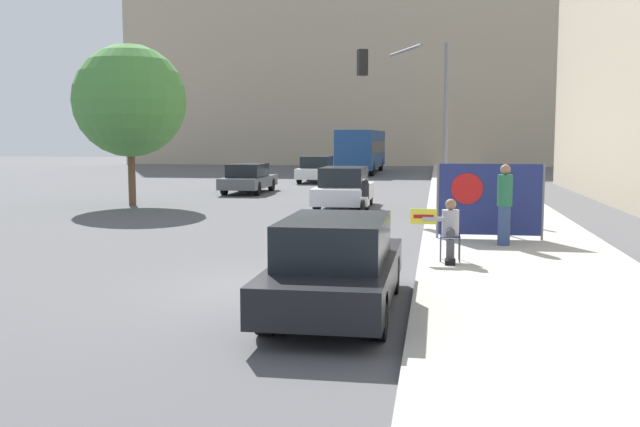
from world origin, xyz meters
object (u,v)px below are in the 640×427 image
object	(u,v)px
seated_protester	(449,228)
street_tree_near_curb	(130,101)
protest_banner	(489,199)
city_bus_on_road	(362,149)
motorcycle_on_road	(365,200)
traffic_light_pole	(415,97)
car_on_road_distant	(317,169)
jogger_on_sidewalk	(505,204)
car_on_road_midblock	(248,178)
parked_car_curbside	(336,265)
car_on_road_nearest	(344,188)

from	to	relation	value
seated_protester	street_tree_near_curb	size ratio (longest dim) A/B	0.20
seated_protester	protest_banner	size ratio (longest dim) A/B	0.49
city_bus_on_road	motorcycle_on_road	xyz separation A→B (m)	(3.11, -28.58, -1.27)
traffic_light_pole	motorcycle_on_road	size ratio (longest dim) A/B	2.63
car_on_road_distant	city_bus_on_road	distance (m)	11.30
street_tree_near_curb	jogger_on_sidewalk	bearing A→B (deg)	-35.39
car_on_road_midblock	city_bus_on_road	distance (m)	20.10
protest_banner	traffic_light_pole	distance (m)	7.52
motorcycle_on_road	street_tree_near_curb	size ratio (longest dim) A/B	0.35
jogger_on_sidewalk	parked_car_curbside	xyz separation A→B (m)	(-2.99, -6.23, -0.39)
parked_car_curbside	street_tree_near_curb	bearing A→B (deg)	123.20
traffic_light_pole	parked_car_curbside	distance (m)	14.25
car_on_road_nearest	parked_car_curbside	bearing A→B (deg)	-82.99
city_bus_on_road	car_on_road_midblock	bearing A→B (deg)	-99.49
seated_protester	car_on_road_midblock	distance (m)	20.48
car_on_road_nearest	car_on_road_midblock	size ratio (longest dim) A/B	1.06
street_tree_near_curb	car_on_road_nearest	bearing A→B (deg)	0.16
city_bus_on_road	street_tree_near_curb	distance (m)	27.23
protest_banner	street_tree_near_curb	distance (m)	15.67
seated_protester	motorcycle_on_road	xyz separation A→B (m)	(-2.65, 9.58, -0.30)
parked_car_curbside	car_on_road_midblock	xyz separation A→B (m)	(-7.36, 22.23, -0.02)
car_on_road_nearest	car_on_road_distant	xyz separation A→B (m)	(-3.59, 15.25, -0.00)
protest_banner	city_bus_on_road	world-z (taller)	city_bus_on_road
motorcycle_on_road	street_tree_near_curb	distance (m)	10.14
seated_protester	protest_banner	xyz separation A→B (m)	(0.99, 3.33, 0.29)
car_on_road_distant	motorcycle_on_road	bearing A→B (deg)	-75.27
street_tree_near_curb	car_on_road_distant	bearing A→B (deg)	72.91
traffic_light_pole	motorcycle_on_road	xyz separation A→B (m)	(-1.60, -0.42, -3.43)
parked_car_curbside	motorcycle_on_road	xyz separation A→B (m)	(-0.93, 13.45, -0.19)
traffic_light_pole	car_on_road_distant	world-z (taller)	traffic_light_pole
street_tree_near_curb	motorcycle_on_road	bearing A→B (deg)	-13.05
car_on_road_midblock	street_tree_near_curb	bearing A→B (deg)	-113.26
seated_protester	street_tree_near_curb	world-z (taller)	street_tree_near_curb
jogger_on_sidewalk	parked_car_curbside	world-z (taller)	jogger_on_sidewalk
protest_banner	city_bus_on_road	bearing A→B (deg)	100.97
jogger_on_sidewalk	street_tree_near_curb	distance (m)	16.44
parked_car_curbside	city_bus_on_road	xyz separation A→B (m)	(-4.05, 42.03, 1.08)
protest_banner	car_on_road_midblock	xyz separation A→B (m)	(-10.06, 15.03, -0.42)
seated_protester	traffic_light_pole	bearing A→B (deg)	99.03
seated_protester	jogger_on_sidewalk	distance (m)	2.69
car_on_road_midblock	motorcycle_on_road	bearing A→B (deg)	-53.82
car_on_road_midblock	car_on_road_distant	bearing A→B (deg)	77.95
seated_protester	car_on_road_midblock	xyz separation A→B (m)	(-9.07, 18.36, -0.13)
car_on_road_midblock	motorcycle_on_road	size ratio (longest dim) A/B	2.12
protest_banner	car_on_road_midblock	world-z (taller)	protest_banner
seated_protester	parked_car_curbside	world-z (taller)	parked_car_curbside
jogger_on_sidewalk	car_on_road_midblock	size ratio (longest dim) A/B	0.41
parked_car_curbside	car_on_road_nearest	bearing A→B (deg)	97.01
car_on_road_midblock	traffic_light_pole	bearing A→B (deg)	-46.21
motorcycle_on_road	street_tree_near_curb	world-z (taller)	street_tree_near_curb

